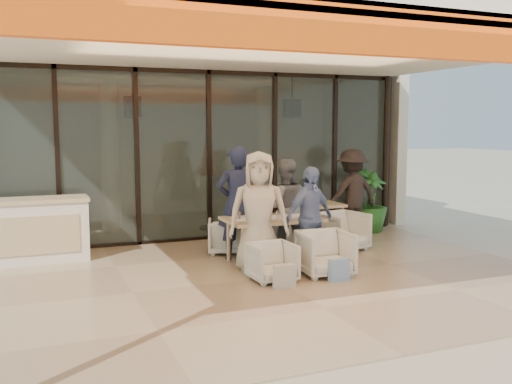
# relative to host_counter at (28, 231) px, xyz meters

# --- Properties ---
(ground) EXTENTS (70.00, 70.00, 0.00)m
(ground) POSITION_rel_host_counter_xyz_m (3.22, -2.30, -0.53)
(ground) COLOR #C6B293
(ground) RESTS_ON ground
(terrace_floor) EXTENTS (8.00, 6.00, 0.01)m
(terrace_floor) POSITION_rel_host_counter_xyz_m (3.22, -2.30, -0.53)
(terrace_floor) COLOR tan
(terrace_floor) RESTS_ON ground
(terrace_structure) EXTENTS (8.00, 6.00, 3.40)m
(terrace_structure) POSITION_rel_host_counter_xyz_m (3.22, -2.56, 2.72)
(terrace_structure) COLOR silver
(terrace_structure) RESTS_ON ground
(glass_storefront) EXTENTS (8.08, 0.10, 3.20)m
(glass_storefront) POSITION_rel_host_counter_xyz_m (3.22, 0.70, 1.07)
(glass_storefront) COLOR #9EADA3
(glass_storefront) RESTS_ON ground
(interior_block) EXTENTS (9.05, 3.62, 3.52)m
(interior_block) POSITION_rel_host_counter_xyz_m (3.22, 3.02, 1.70)
(interior_block) COLOR silver
(interior_block) RESTS_ON ground
(host_counter) EXTENTS (1.85, 0.65, 1.04)m
(host_counter) POSITION_rel_host_counter_xyz_m (0.00, 0.00, 0.00)
(host_counter) COLOR silver
(host_counter) RESTS_ON ground
(dining_table) EXTENTS (1.50, 0.90, 0.93)m
(dining_table) POSITION_rel_host_counter_xyz_m (3.55, -1.47, 0.16)
(dining_table) COLOR #DCC086
(dining_table) RESTS_ON ground
(chair_far_left) EXTENTS (0.80, 0.77, 0.66)m
(chair_far_left) POSITION_rel_host_counter_xyz_m (3.14, -0.53, -0.20)
(chair_far_left) COLOR white
(chair_far_left) RESTS_ON ground
(chair_far_right) EXTENTS (0.63, 0.60, 0.61)m
(chair_far_right) POSITION_rel_host_counter_xyz_m (3.98, -0.53, -0.22)
(chair_far_right) COLOR white
(chair_far_right) RESTS_ON ground
(chair_near_left) EXTENTS (0.61, 0.57, 0.61)m
(chair_near_left) POSITION_rel_host_counter_xyz_m (3.14, -2.43, -0.22)
(chair_near_left) COLOR white
(chair_near_left) RESTS_ON ground
(chair_near_right) EXTENTS (0.76, 0.72, 0.73)m
(chair_near_right) POSITION_rel_host_counter_xyz_m (3.98, -2.43, -0.17)
(chair_near_right) COLOR white
(chair_near_right) RESTS_ON ground
(diner_navy) EXTENTS (0.73, 0.52, 1.85)m
(diner_navy) POSITION_rel_host_counter_xyz_m (3.14, -1.03, 0.39)
(diner_navy) COLOR #171D33
(diner_navy) RESTS_ON ground
(diner_grey) EXTENTS (0.91, 0.78, 1.63)m
(diner_grey) POSITION_rel_host_counter_xyz_m (3.98, -1.03, 0.29)
(diner_grey) COLOR slate
(diner_grey) RESTS_ON ground
(diner_cream) EXTENTS (1.02, 0.81, 1.81)m
(diner_cream) POSITION_rel_host_counter_xyz_m (3.14, -1.93, 0.37)
(diner_cream) COLOR beige
(diner_cream) RESTS_ON ground
(diner_periwinkle) EXTENTS (0.99, 0.64, 1.57)m
(diner_periwinkle) POSITION_rel_host_counter_xyz_m (3.98, -1.93, 0.25)
(diner_periwinkle) COLOR #6A82B1
(diner_periwinkle) RESTS_ON ground
(tote_bag_cream) EXTENTS (0.30, 0.10, 0.34)m
(tote_bag_cream) POSITION_rel_host_counter_xyz_m (3.14, -2.83, -0.36)
(tote_bag_cream) COLOR silver
(tote_bag_cream) RESTS_ON ground
(tote_bag_blue) EXTENTS (0.30, 0.10, 0.34)m
(tote_bag_blue) POSITION_rel_host_counter_xyz_m (3.98, -2.83, -0.36)
(tote_bag_blue) COLOR #99BFD8
(tote_bag_blue) RESTS_ON ground
(side_table) EXTENTS (0.70, 0.70, 0.74)m
(side_table) POSITION_rel_host_counter_xyz_m (5.07, -0.33, 0.11)
(side_table) COLOR #DCC086
(side_table) RESTS_ON ground
(side_chair) EXTENTS (0.86, 0.83, 0.76)m
(side_chair) POSITION_rel_host_counter_xyz_m (5.07, -1.08, -0.15)
(side_chair) COLOR white
(side_chair) RESTS_ON ground
(standing_woman) EXTENTS (1.16, 0.73, 1.72)m
(standing_woman) POSITION_rel_host_counter_xyz_m (5.89, -0.05, 0.33)
(standing_woman) COLOR black
(standing_woman) RESTS_ON ground
(potted_palm) EXTENTS (0.93, 0.93, 1.32)m
(potted_palm) POSITION_rel_host_counter_xyz_m (6.44, 0.19, 0.13)
(potted_palm) COLOR #1E5919
(potted_palm) RESTS_ON ground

